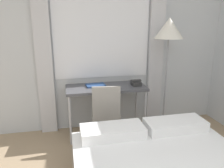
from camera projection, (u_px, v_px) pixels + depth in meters
name	position (u px, v px, depth m)	size (l,w,h in m)	color
wall_back_with_window	(99.00, 46.00, 3.41)	(5.14, 0.13, 2.70)	silver
desk	(106.00, 91.00, 3.29)	(1.19, 0.51, 0.78)	#4C4C51
desk_chair	(106.00, 110.00, 3.10)	(0.45, 0.45, 0.89)	gray
standing_lamp	(169.00, 35.00, 3.18)	(0.42, 0.42, 1.77)	#4C4C51
telephone	(136.00, 83.00, 3.32)	(0.15, 0.17, 0.09)	#2D2D2D
book	(96.00, 85.00, 3.29)	(0.30, 0.21, 0.02)	navy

